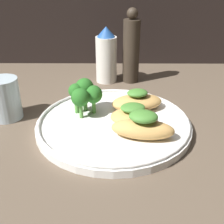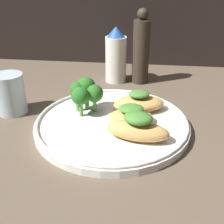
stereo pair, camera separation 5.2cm
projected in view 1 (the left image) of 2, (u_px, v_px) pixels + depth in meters
ground_plane at (112, 130)px, 54.12cm from camera, size 180.00×180.00×1.00cm
plate at (112, 123)px, 53.43cm from camera, size 29.20×29.20×2.00cm
grilled_meat_front at (141, 127)px, 47.42cm from camera, size 11.31×5.93×4.96cm
grilled_meat_middle at (131, 114)px, 52.94cm from camera, size 9.06×7.29×3.61cm
grilled_meat_back at (136, 101)px, 57.20cm from camera, size 11.46×8.03×4.20cm
broccoli_bunch at (83, 93)px, 54.16cm from camera, size 6.61×6.77×6.84cm
sauce_bottle at (105, 56)px, 72.32cm from camera, size 5.42×5.42×14.31cm
pepper_grinder at (130, 49)px, 71.46cm from camera, size 4.26×4.26×18.72cm
drinking_glass at (3, 99)px, 55.59cm from camera, size 6.12×6.12×8.37cm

